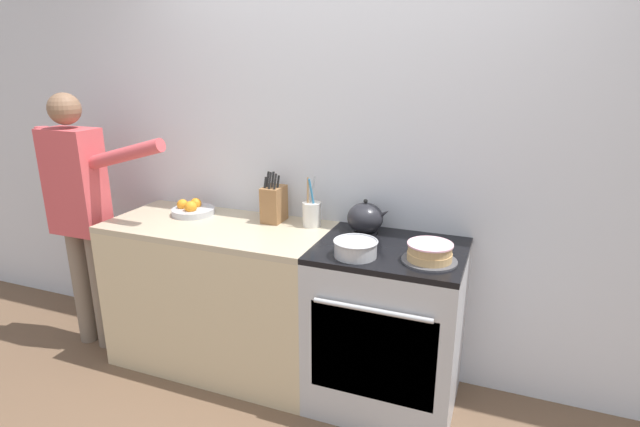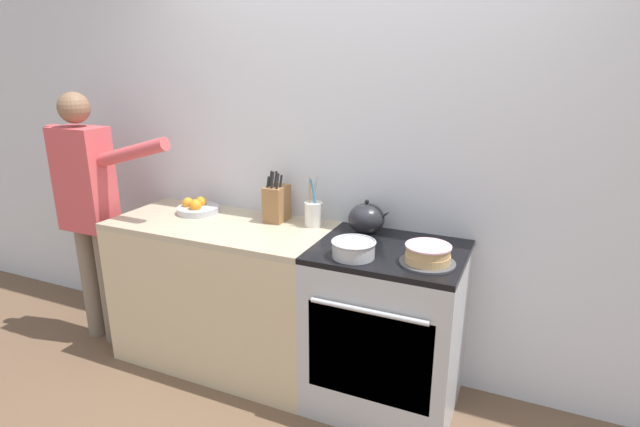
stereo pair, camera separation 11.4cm
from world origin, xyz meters
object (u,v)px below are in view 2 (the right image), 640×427
Objects in this scene: layer_cake at (428,255)px; knife_block at (277,203)px; tea_kettle at (367,219)px; person_baker at (88,199)px; utensil_crock at (314,213)px; stove_range at (386,328)px; mixing_bowl at (354,249)px; fruit_bowl at (197,208)px.

knife_block reaches higher than layer_cake.
tea_kettle is 1.77m from person_baker.
stove_range is at bearing -19.53° from utensil_crock.
utensil_crock is at bearing 158.24° from layer_cake.
tea_kettle reaches higher than mixing_bowl.
tea_kettle is at bearing 0.47° from utensil_crock.
tea_kettle is at bearing 135.71° from stove_range.
person_baker is at bearing -159.51° from fruit_bowl.
mixing_bowl reaches higher than stove_range.
mixing_bowl is 1.18m from fruit_bowl.
layer_cake is 2.15m from person_baker.
stove_range is 1.37m from fruit_bowl.
mixing_bowl is at bearing -14.80° from person_baker.
stove_range is at bearing -9.62° from person_baker.
knife_block is (-0.56, -0.00, 0.03)m from tea_kettle.
tea_kettle is at bearing 0.11° from knife_block.
fruit_bowl is at bearing -175.38° from utensil_crock.
person_baker is (-2.15, -0.02, 0.03)m from layer_cake.
person_baker reaches higher than fruit_bowl.
mixing_bowl is at bearing -81.13° from tea_kettle.
knife_block is 1.04× the size of utensil_crock.
person_baker is at bearing -169.96° from tea_kettle.
knife_block is (-0.75, 0.18, 0.56)m from stove_range.
stove_range is 2.98× the size of knife_block.
stove_range is 0.54m from mixing_bowl.
layer_cake is 1.01× the size of fruit_bowl.
knife_block is 1.17× the size of fruit_bowl.
mixing_bowl is 0.84× the size of fruit_bowl.
tea_kettle is 0.93× the size of fruit_bowl.
mixing_bowl is (-0.35, -0.06, -0.00)m from layer_cake.
layer_cake is 1.09× the size of tea_kettle.
knife_block reaches higher than stove_range.
stove_range is 2.01m from person_baker.
knife_block is at bearing 1.19° from person_baker.
fruit_bowl reaches higher than layer_cake.
stove_range is at bearing -13.64° from knife_block.
layer_cake is 0.91× the size of utensil_crock.
layer_cake is 0.16× the size of person_baker.
layer_cake is at bearing 10.31° from mixing_bowl.
layer_cake reaches higher than stove_range.
stove_range is 4.13× the size of mixing_bowl.
tea_kettle is (-0.19, 0.18, 0.54)m from stove_range.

